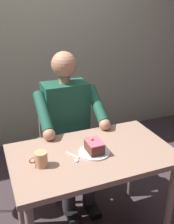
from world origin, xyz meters
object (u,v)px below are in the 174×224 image
object	(u,v)px
dessert_spoon	(75,158)
cake_slice	(94,146)
dining_table	(92,164)
coffee_cup	(41,159)
chair	(63,136)
seated_person	(69,127)

from	to	relation	value
dessert_spoon	cake_slice	bearing A→B (deg)	-173.44
dining_table	coffee_cup	world-z (taller)	coffee_cup
coffee_cup	dessert_spoon	xyz separation A→B (m)	(-0.21, -0.00, -0.05)
coffee_cup	dessert_spoon	size ratio (longest dim) A/B	0.82
coffee_cup	chair	bearing A→B (deg)	-116.69
chair	dessert_spoon	distance (m)	0.74
dining_table	coffee_cup	size ratio (longest dim) A/B	9.43
dining_table	coffee_cup	distance (m)	0.38
dessert_spoon	coffee_cup	bearing A→B (deg)	0.03
dining_table	cake_slice	distance (m)	0.14
dining_table	dessert_spoon	bearing A→B (deg)	11.20
dining_table	dessert_spoon	size ratio (longest dim) A/B	7.76
seated_person	dessert_spoon	size ratio (longest dim) A/B	9.22
seated_person	coffee_cup	distance (m)	0.63
cake_slice	seated_person	bearing A→B (deg)	-88.84
dining_table	dessert_spoon	world-z (taller)	dessert_spoon
dessert_spoon	seated_person	bearing A→B (deg)	-104.33
cake_slice	dessert_spoon	bearing A→B (deg)	6.56
dining_table	seated_person	distance (m)	0.50
chair	seated_person	world-z (taller)	seated_person
coffee_cup	dining_table	bearing A→B (deg)	-175.65
chair	dessert_spoon	world-z (taller)	chair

